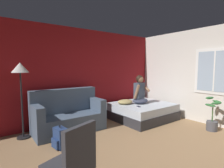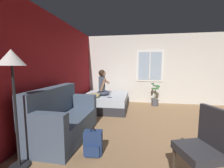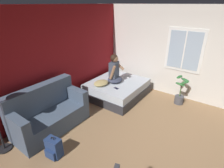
{
  "view_description": "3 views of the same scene",
  "coord_description": "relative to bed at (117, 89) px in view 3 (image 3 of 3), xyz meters",
  "views": [
    {
      "loc": [
        -2.32,
        -1.72,
        1.6
      ],
      "look_at": [
        0.44,
        1.99,
        1.15
      ],
      "focal_mm": 28.0,
      "sensor_mm": 36.0,
      "label": 1
    },
    {
      "loc": [
        -3.42,
        0.88,
        1.47
      ],
      "look_at": [
        0.86,
        1.61,
        0.96
      ],
      "focal_mm": 24.0,
      "sensor_mm": 36.0,
      "label": 2
    },
    {
      "loc": [
        -2.54,
        -0.79,
        2.72
      ],
      "look_at": [
        0.87,
        1.65,
        0.77
      ],
      "focal_mm": 28.0,
      "sensor_mm": 36.0,
      "label": 3
    }
  ],
  "objects": [
    {
      "name": "ground_plane",
      "position": [
        -1.6,
        -1.98,
        -0.24
      ],
      "size": [
        40.0,
        40.0,
        0.0
      ],
      "primitive_type": "plane",
      "color": "#93704C"
    },
    {
      "name": "wall_back_accent",
      "position": [
        -1.6,
        0.99,
        1.11
      ],
      "size": [
        10.4,
        0.16,
        2.7
      ],
      "primitive_type": "cube",
      "color": "maroon",
      "rests_on": "ground"
    },
    {
      "name": "wall_side_with_window",
      "position": [
        1.17,
        -1.98,
        1.12
      ],
      "size": [
        0.19,
        7.2,
        2.7
      ],
      "color": "silver",
      "rests_on": "ground"
    },
    {
      "name": "bed",
      "position": [
        0.0,
        0.0,
        0.0
      ],
      "size": [
        1.74,
        1.56,
        0.48
      ],
      "color": "#2D2D33",
      "rests_on": "ground"
    },
    {
      "name": "couch",
      "position": [
        -2.24,
        0.4,
        0.16
      ],
      "size": [
        1.71,
        0.84,
        1.04
      ],
      "color": "#47566B",
      "rests_on": "ground"
    },
    {
      "name": "person_seated",
      "position": [
        -0.04,
        0.07,
        0.6
      ],
      "size": [
        0.58,
        0.52,
        0.88
      ],
      "color": "#383D51",
      "rests_on": "bed"
    },
    {
      "name": "backpack",
      "position": [
        -2.75,
        -0.4,
        -0.04
      ],
      "size": [
        0.26,
        0.32,
        0.46
      ],
      "color": "navy",
      "rests_on": "ground"
    },
    {
      "name": "throw_pillow",
      "position": [
        -0.48,
        0.25,
        0.31
      ],
      "size": [
        0.53,
        0.43,
        0.14
      ],
      "primitive_type": "ellipsoid",
      "rotation": [
        0.0,
        0.0,
        -0.14
      ],
      "color": "tan",
      "rests_on": "bed"
    },
    {
      "name": "cell_phone",
      "position": [
        -0.4,
        -0.25,
        0.25
      ],
      "size": [
        0.1,
        0.15,
        0.01
      ],
      "primitive_type": "cube",
      "rotation": [
        0.0,
        0.0,
        6.08
      ],
      "color": "black",
      "rests_on": "bed"
    },
    {
      "name": "potted_plant",
      "position": [
        0.66,
        -1.78,
        0.07
      ],
      "size": [
        0.39,
        0.37,
        0.85
      ],
      "color": "#4C4C51",
      "rests_on": "ground"
    }
  ]
}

